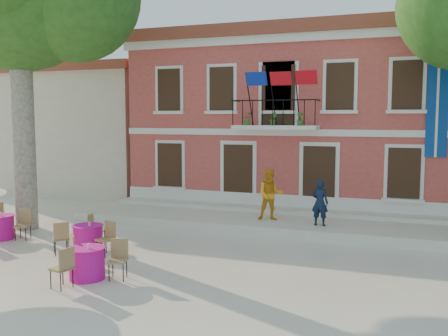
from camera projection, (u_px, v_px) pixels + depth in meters
ground at (161, 251)px, 14.53m from camera, size 90.00×90.00×0.00m
main_building at (299, 119)px, 22.82m from camera, size 13.50×9.59×7.50m
neighbor_west at (97, 129)px, 27.71m from camera, size 9.40×9.40×6.40m
terrace at (267, 221)px, 17.95m from camera, size 14.00×3.40×0.30m
pedestrian_navy at (320, 203)px, 16.45m from camera, size 0.60×0.44×1.54m
pedestrian_orange at (270, 195)px, 17.35m from camera, size 1.03×0.90×1.79m
cafe_table_0 at (0, 226)px, 15.87m from camera, size 1.81×1.81×0.95m
cafe_table_1 at (88, 237)px, 14.43m from camera, size 1.82×1.80×0.95m
cafe_table_4 at (87, 261)px, 11.95m from camera, size 1.83×1.79×0.95m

